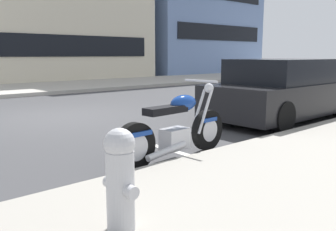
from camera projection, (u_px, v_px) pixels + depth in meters
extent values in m
plane|color=#3D3D3F|center=(58.00, 117.00, 8.76)|extent=(260.00, 260.00, 0.00)
cube|color=#ADA89E|center=(194.00, 78.00, 21.92)|extent=(120.00, 5.00, 0.14)
cube|color=silver|center=(172.00, 150.00, 5.70)|extent=(0.12, 2.20, 0.01)
cylinder|color=black|center=(207.00, 130.00, 5.70)|extent=(0.64, 0.15, 0.64)
cylinder|color=silver|center=(207.00, 130.00, 5.70)|extent=(0.36, 0.14, 0.35)
cylinder|color=black|center=(135.00, 147.00, 4.66)|extent=(0.64, 0.15, 0.64)
cylinder|color=silver|center=(135.00, 147.00, 4.66)|extent=(0.36, 0.14, 0.35)
cube|color=silver|center=(175.00, 139.00, 5.18)|extent=(0.42, 0.29, 0.30)
cube|color=black|center=(166.00, 110.00, 4.98)|extent=(0.69, 0.27, 0.10)
ellipsoid|color=navy|center=(183.00, 103.00, 5.23)|extent=(0.50, 0.27, 0.24)
cube|color=navy|center=(137.00, 133.00, 4.66)|extent=(0.37, 0.20, 0.06)
cube|color=navy|center=(207.00, 119.00, 5.66)|extent=(0.33, 0.18, 0.06)
cylinder|color=silver|center=(198.00, 111.00, 5.59)|extent=(0.34, 0.07, 0.65)
cylinder|color=silver|center=(205.00, 112.00, 5.50)|extent=(0.34, 0.07, 0.65)
cylinder|color=silver|center=(201.00, 81.00, 5.45)|extent=(0.08, 0.62, 0.04)
sphere|color=silver|center=(209.00, 88.00, 5.61)|extent=(0.15, 0.15, 0.15)
cylinder|color=silver|center=(167.00, 151.00, 4.89)|extent=(0.71, 0.14, 0.16)
cube|color=black|center=(283.00, 98.00, 8.35)|extent=(4.04, 1.78, 0.70)
cube|color=black|center=(281.00, 71.00, 8.15)|extent=(2.22, 1.62, 0.53)
cylinder|color=black|center=(283.00, 99.00, 9.84)|extent=(0.62, 0.23, 0.62)
cylinder|color=black|center=(219.00, 108.00, 8.10)|extent=(0.62, 0.23, 0.62)
cylinder|color=black|center=(282.00, 117.00, 6.93)|extent=(0.62, 0.23, 0.62)
cylinder|color=#B7B7BC|center=(121.00, 191.00, 2.80)|extent=(0.22, 0.22, 0.63)
sphere|color=#B7B7BC|center=(119.00, 144.00, 2.73)|extent=(0.24, 0.24, 0.24)
cylinder|color=#B7B7BC|center=(111.00, 182.00, 2.89)|extent=(0.10, 0.08, 0.10)
cylinder|color=#B7B7BC|center=(131.00, 192.00, 2.69)|extent=(0.10, 0.08, 0.10)
cube|color=beige|center=(33.00, 7.00, 22.37)|extent=(11.03, 10.28, 8.80)
cube|color=black|center=(74.00, 46.00, 18.95)|extent=(9.26, 0.06, 1.10)
cube|color=black|center=(222.00, 33.00, 26.40)|extent=(8.71, 0.06, 1.10)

